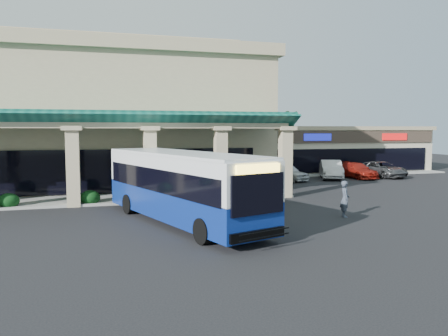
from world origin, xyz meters
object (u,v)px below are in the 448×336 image
object	(u,v)px
car_gray	(381,169)
car_silver	(287,173)
pedestrian	(345,199)
car_white	(331,169)
transit_bus	(182,188)
car_red	(356,170)

from	to	relation	value
car_gray	car_silver	bearing A→B (deg)	175.01
car_silver	car_gray	distance (m)	9.96
pedestrian	car_white	world-z (taller)	pedestrian
transit_bus	pedestrian	xyz separation A→B (m)	(8.41, -0.90, -0.78)
transit_bus	car_red	bearing A→B (deg)	19.63
transit_bus	car_white	bearing A→B (deg)	24.00
car_silver	pedestrian	bearing A→B (deg)	-123.98
pedestrian	car_red	world-z (taller)	pedestrian
car_silver	car_red	bearing A→B (deg)	-17.94
car_white	car_gray	world-z (taller)	car_white
transit_bus	car_gray	size ratio (longest dim) A/B	2.29
pedestrian	car_red	size ratio (longest dim) A/B	0.38
car_white	car_red	bearing A→B (deg)	17.87
car_red	car_gray	distance (m)	2.78
pedestrian	car_red	xyz separation A→B (m)	(10.96, 16.15, -0.23)
pedestrian	car_white	distance (m)	18.45
pedestrian	car_white	xyz separation A→B (m)	(8.45, 16.40, -0.09)
car_silver	car_white	distance (m)	4.70
pedestrian	car_white	bearing A→B (deg)	-10.69
transit_bus	car_red	size ratio (longest dim) A/B	2.48
car_white	transit_bus	bearing A→B (deg)	-113.96
car_silver	car_red	size ratio (longest dim) A/B	0.86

